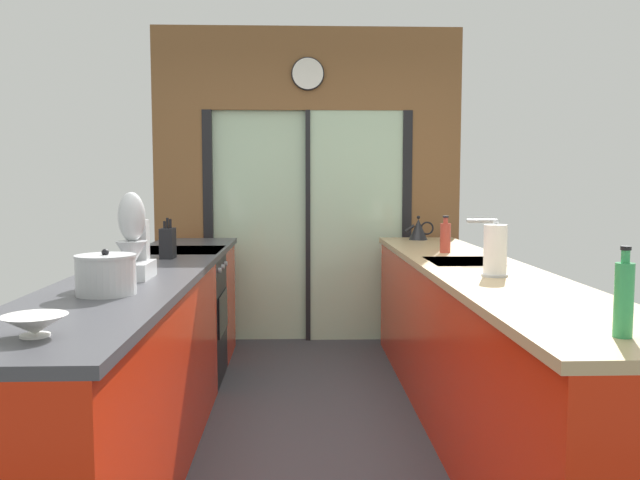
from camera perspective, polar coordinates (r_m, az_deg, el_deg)
The scene contains 14 objects.
ground_plane at distance 4.09m, azimuth -0.62°, elevation -14.88°, with size 5.04×7.60×0.02m, color #38383D.
back_wall_unit at distance 5.64m, azimuth -1.08°, elevation 6.50°, with size 2.64×0.12×2.70m.
left_counter_run at distance 3.59m, azimuth -15.34°, elevation -9.96°, with size 0.62×3.80×0.92m.
right_counter_run at distance 3.80m, azimuth 13.54°, elevation -9.13°, with size 0.62×3.80×0.92m.
sink_faucet at distance 3.97m, azimuth 14.80°, elevation 0.61°, with size 0.19×0.02×0.25m.
oven_range at distance 4.66m, azimuth -12.14°, elevation -6.54°, with size 0.60×0.60×0.92m.
mixing_bowl at distance 2.16m, azimuth -23.77°, elevation -6.84°, with size 0.20×0.20×0.07m.
knife_block at distance 4.10m, azimuth -13.22°, elevation -0.24°, with size 0.08×0.14×0.25m.
stand_mixer at distance 3.28m, azimuth -16.10°, elevation -0.46°, with size 0.17×0.27×0.42m.
stock_pot at distance 2.85m, azimuth -18.29°, elevation -2.90°, with size 0.25×0.25×0.19m.
kettle at distance 5.32m, azimuth 8.65°, elevation 0.95°, with size 0.23×0.15×0.20m.
soap_bottle_near at distance 2.16m, azimuth 25.13°, elevation -4.64°, with size 0.06×0.06×0.28m.
soap_bottle_far at distance 4.38m, azimuth 10.95°, elevation 0.26°, with size 0.07×0.07×0.24m.
paper_towel_roll at distance 3.33m, azimuth 15.13°, elevation -0.92°, with size 0.13×0.13×0.29m.
Camera 1 is at (-0.09, -3.24, 1.39)m, focal length 36.43 mm.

